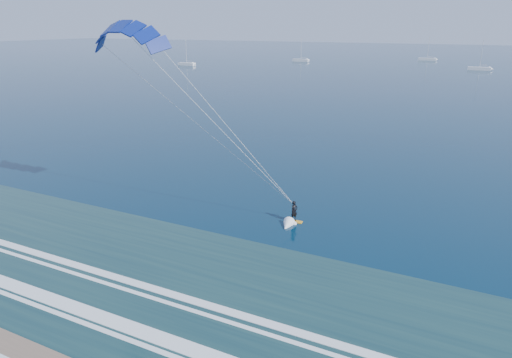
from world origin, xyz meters
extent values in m
cube|color=#1E423F|center=(0.00, 8.00, 0.01)|extent=(600.00, 22.00, 0.03)
cube|color=white|center=(0.00, 5.50, 0.04)|extent=(600.00, 1.10, 0.07)
cube|color=white|center=(0.00, 9.50, 0.04)|extent=(600.00, 0.70, 0.07)
cube|color=orange|center=(4.95, 24.34, 0.04)|extent=(1.56, 0.50, 0.09)
imported|color=black|center=(4.95, 24.34, 1.05)|extent=(0.75, 0.83, 1.92)
cone|color=white|center=(4.80, 23.04, 0.08)|extent=(1.31, 1.74, 1.10)
cube|color=white|center=(-99.92, 159.66, 0.60)|extent=(7.93, 2.40, 1.20)
cylinder|color=silver|center=(-99.92, 159.66, 6.05)|extent=(0.18, 0.18, 9.69)
cylinder|color=silver|center=(-98.72, 159.66, 2.00)|extent=(2.60, 0.12, 0.12)
cube|color=white|center=(-62.98, 203.09, 0.60)|extent=(7.93, 2.40, 1.20)
cylinder|color=silver|center=(-62.98, 203.09, 6.10)|extent=(0.18, 0.18, 9.79)
cylinder|color=silver|center=(-61.78, 203.09, 2.00)|extent=(2.60, 0.12, 0.12)
cube|color=white|center=(-8.54, 237.39, 0.60)|extent=(8.53, 2.40, 1.20)
cylinder|color=silver|center=(-8.54, 237.39, 6.36)|extent=(0.18, 0.18, 10.33)
cylinder|color=silver|center=(-7.34, 237.39, 2.00)|extent=(2.60, 0.12, 0.12)
cube|color=white|center=(16.28, 193.21, 0.60)|extent=(8.47, 2.40, 1.20)
cylinder|color=silver|center=(16.28, 193.21, 6.49)|extent=(0.18, 0.18, 10.58)
cylinder|color=silver|center=(17.48, 193.21, 2.00)|extent=(2.60, 0.12, 0.12)
camera|label=1|loc=(18.88, -11.72, 17.24)|focal=32.00mm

